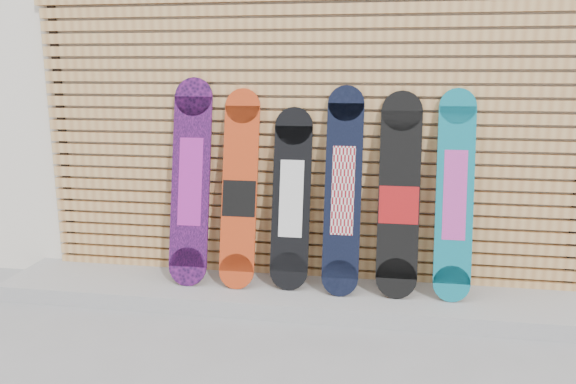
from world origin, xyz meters
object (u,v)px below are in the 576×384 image
(snowboard_0, at_px, (191,182))
(snowboard_4, at_px, (399,196))
(snowboard_1, at_px, (240,190))
(snowboard_3, at_px, (343,191))
(snowboard_5, at_px, (455,195))
(snowboard_2, at_px, (291,199))

(snowboard_0, height_order, snowboard_4, snowboard_0)
(snowboard_1, relative_size, snowboard_3, 0.98)
(snowboard_0, height_order, snowboard_5, snowboard_0)
(snowboard_4, relative_size, snowboard_5, 0.99)
(snowboard_2, bearing_deg, snowboard_0, -178.50)
(snowboard_0, relative_size, snowboard_1, 1.05)
(snowboard_0, xyz_separation_m, snowboard_2, (0.78, 0.02, -0.11))
(snowboard_4, bearing_deg, snowboard_2, 178.70)
(snowboard_1, bearing_deg, snowboard_0, 179.72)
(snowboard_0, relative_size, snowboard_5, 1.05)
(snowboard_0, distance_m, snowboard_2, 0.79)
(snowboard_3, distance_m, snowboard_5, 0.80)
(snowboard_1, distance_m, snowboard_4, 1.19)
(snowboard_1, distance_m, snowboard_2, 0.40)
(snowboard_0, xyz_separation_m, snowboard_4, (1.57, 0.00, -0.06))
(snowboard_0, distance_m, snowboard_4, 1.58)
(snowboard_3, bearing_deg, snowboard_0, 179.71)
(snowboard_1, height_order, snowboard_4, snowboard_1)
(snowboard_2, xyz_separation_m, snowboard_4, (0.79, -0.02, 0.05))
(snowboard_5, bearing_deg, snowboard_4, -179.06)
(snowboard_1, bearing_deg, snowboard_5, 0.39)
(snowboard_0, distance_m, snowboard_5, 1.97)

